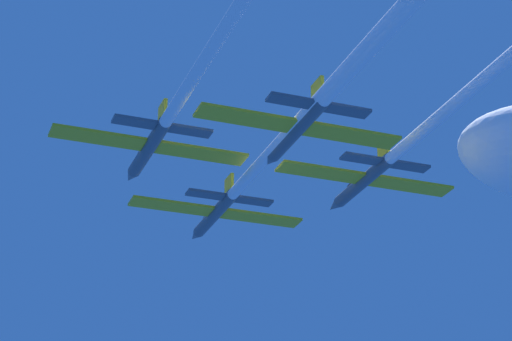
{
  "coord_description": "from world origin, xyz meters",
  "views": [
    {
      "loc": [
        -30.89,
        -93.9,
        -39.34
      ],
      "look_at": [
        -0.32,
        -11.49,
        -0.03
      ],
      "focal_mm": 70.77,
      "sensor_mm": 36.0,
      "label": 1
    }
  ],
  "objects_px": {
    "jet_right_wing": "(426,128)",
    "jet_slot": "(346,76)",
    "jet_lead": "(261,162)",
    "jet_left_wing": "(184,93)"
  },
  "relations": [
    {
      "from": "jet_right_wing",
      "to": "jet_slot",
      "type": "height_order",
      "value": "jet_right_wing"
    },
    {
      "from": "jet_lead",
      "to": "jet_right_wing",
      "type": "distance_m",
      "value": 15.55
    },
    {
      "from": "jet_right_wing",
      "to": "jet_lead",
      "type": "bearing_deg",
      "value": 138.88
    },
    {
      "from": "jet_lead",
      "to": "jet_right_wing",
      "type": "height_order",
      "value": "jet_right_wing"
    },
    {
      "from": "jet_slot",
      "to": "jet_lead",
      "type": "bearing_deg",
      "value": 90.86
    },
    {
      "from": "jet_left_wing",
      "to": "jet_slot",
      "type": "height_order",
      "value": "jet_left_wing"
    },
    {
      "from": "jet_left_wing",
      "to": "jet_slot",
      "type": "bearing_deg",
      "value": -41.74
    },
    {
      "from": "jet_left_wing",
      "to": "jet_lead",
      "type": "bearing_deg",
      "value": 40.6
    },
    {
      "from": "jet_lead",
      "to": "jet_slot",
      "type": "height_order",
      "value": "jet_lead"
    },
    {
      "from": "jet_right_wing",
      "to": "jet_left_wing",
      "type": "bearing_deg",
      "value": 176.04
    }
  ]
}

